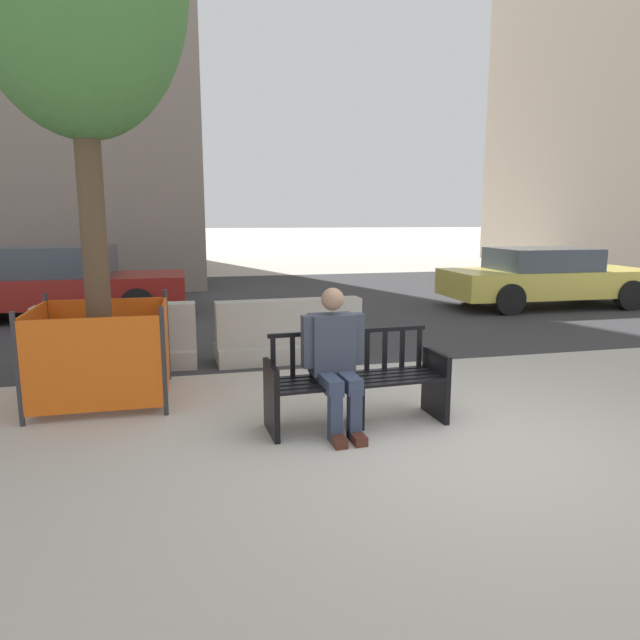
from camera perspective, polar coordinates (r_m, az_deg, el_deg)
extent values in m
plane|color=#B7B2A8|center=(5.29, 13.66, -11.62)|extent=(200.00, 200.00, 0.00)
cube|color=#333335|center=(13.40, -3.40, 1.90)|extent=(120.00, 12.00, 0.01)
cube|color=black|center=(5.20, -4.89, -7.89)|extent=(0.08, 0.51, 0.66)
cube|color=black|center=(5.73, 11.49, -6.33)|extent=(0.08, 0.51, 0.66)
cube|color=black|center=(5.45, 3.70, -8.21)|extent=(0.06, 0.33, 0.45)
cube|color=black|center=(5.17, 4.60, -6.62)|extent=(1.60, 0.15, 0.02)
cube|color=black|center=(5.28, 4.16, -6.28)|extent=(1.60, 0.15, 0.02)
cube|color=black|center=(5.38, 3.73, -5.94)|extent=(1.60, 0.15, 0.02)
cube|color=black|center=(5.48, 3.32, -5.62)|extent=(1.60, 0.15, 0.02)
cube|color=black|center=(5.59, 2.92, -5.32)|extent=(1.60, 0.15, 0.02)
cube|color=black|center=(5.50, 2.93, -1.15)|extent=(1.60, 0.11, 0.04)
cube|color=black|center=(5.35, -4.72, -3.80)|extent=(0.05, 0.03, 0.38)
cube|color=black|center=(5.39, -2.76, -3.67)|extent=(0.05, 0.03, 0.38)
cube|color=black|center=(5.44, -0.83, -3.54)|extent=(0.05, 0.03, 0.38)
cube|color=black|center=(5.49, 1.06, -3.41)|extent=(0.05, 0.03, 0.38)
cube|color=black|center=(5.55, 2.91, -3.28)|extent=(0.05, 0.03, 0.38)
cube|color=black|center=(5.61, 4.72, -3.15)|extent=(0.05, 0.03, 0.38)
cube|color=black|center=(5.68, 6.49, -3.01)|extent=(0.05, 0.03, 0.38)
cube|color=black|center=(5.75, 8.22, -2.88)|extent=(0.05, 0.03, 0.38)
cube|color=black|center=(5.83, 9.90, -2.75)|extent=(0.05, 0.03, 0.38)
cube|color=black|center=(5.09, -4.90, -4.59)|extent=(0.07, 0.46, 0.03)
cube|color=black|center=(5.64, 11.70, -3.31)|extent=(0.07, 0.46, 0.03)
cube|color=#383D4C|center=(5.29, 1.18, -2.38)|extent=(0.41, 0.26, 0.56)
sphere|color=#9E755B|center=(5.19, 1.27, 2.10)|extent=(0.21, 0.21, 0.21)
cube|color=#333D56|center=(5.14, 0.95, -6.34)|extent=(0.16, 0.45, 0.14)
cube|color=#333D56|center=(5.19, 2.86, -6.17)|extent=(0.16, 0.45, 0.14)
cube|color=#333D56|center=(5.06, 1.51, -9.63)|extent=(0.12, 0.12, 0.45)
cube|color=#333D56|center=(5.12, 3.46, -9.43)|extent=(0.12, 0.12, 0.45)
cube|color=#4C2319|center=(5.06, 1.78, -11.90)|extent=(0.12, 0.27, 0.08)
cube|color=#4C2319|center=(5.11, 3.74, -11.67)|extent=(0.12, 0.27, 0.08)
cube|color=#383D4C|center=(5.18, -1.30, -2.19)|extent=(0.10, 0.12, 0.48)
cube|color=#383D4C|center=(5.33, 3.80, -1.87)|extent=(0.10, 0.12, 0.48)
cube|color=#ADA89E|center=(7.90, -3.05, -3.12)|extent=(2.02, 0.75, 0.24)
cube|color=#ADA89E|center=(7.82, -3.07, -0.12)|extent=(2.01, 0.37, 0.60)
cube|color=#ADA89E|center=(7.90, -19.48, -3.71)|extent=(2.02, 0.73, 0.24)
cube|color=#ADA89E|center=(7.82, -19.66, -0.72)|extent=(2.01, 0.35, 0.60)
cylinder|color=brown|center=(6.36, -21.65, 7.27)|extent=(0.26, 0.26, 3.39)
cylinder|color=#2D2D33|center=(6.01, -28.02, -4.41)|extent=(0.05, 0.05, 1.10)
cylinder|color=#2D2D33|center=(5.81, -15.37, -4.03)|extent=(0.05, 0.05, 1.10)
cylinder|color=#2D2D33|center=(7.26, -25.48, -1.85)|extent=(0.05, 0.05, 1.10)
cylinder|color=#2D2D33|center=(7.09, -15.05, -1.46)|extent=(0.05, 0.05, 1.10)
cube|color=#E05B14|center=(5.88, -21.80, -4.25)|extent=(1.31, 0.03, 0.92)
cube|color=#E05B14|center=(7.15, -20.32, -1.67)|extent=(1.31, 0.03, 0.92)
cube|color=#E05B14|center=(6.63, -26.62, -3.01)|extent=(0.03, 1.31, 0.92)
cube|color=#E05B14|center=(6.45, -15.19, -2.62)|extent=(0.03, 1.31, 0.92)
cube|color=#DBC64C|center=(13.46, 21.80, 3.53)|extent=(4.55, 1.82, 0.56)
cube|color=#38424C|center=(13.32, 21.30, 5.72)|extent=(2.07, 1.57, 0.47)
cylinder|color=black|center=(14.97, 24.43, 3.10)|extent=(0.64, 0.23, 0.64)
cylinder|color=black|center=(13.70, 28.54, 2.19)|extent=(0.64, 0.23, 0.64)
cylinder|color=black|center=(13.48, 14.82, 2.98)|extent=(0.64, 0.23, 0.64)
cylinder|color=black|center=(12.05, 18.40, 1.97)|extent=(0.64, 0.23, 0.64)
cube|color=maroon|center=(12.24, -24.27, 2.75)|extent=(4.64, 1.79, 0.56)
cube|color=#38424C|center=(12.22, -25.32, 5.33)|extent=(2.29, 1.57, 0.57)
cylinder|color=black|center=(12.90, -17.23, 2.55)|extent=(0.64, 0.22, 0.64)
cylinder|color=black|center=(11.24, -17.79, 1.44)|extent=(0.64, 0.22, 0.64)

